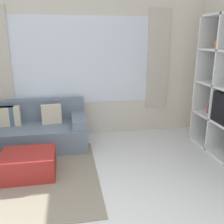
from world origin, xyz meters
TOP-DOWN VIEW (x-y plane):
  - wall_back at (0.00, 3.13)m, footprint 5.95×0.11m
  - area_rug at (-1.20, 1.57)m, footprint 2.54×2.03m
  - couch_main at (-0.94, 2.65)m, footprint 1.85×0.89m
  - ottoman at (-0.88, 1.63)m, footprint 0.73×0.58m

SIDE VIEW (x-z plane):
  - area_rug at x=-1.20m, z-range 0.00..0.01m
  - ottoman at x=-0.88m, z-range 0.00..0.34m
  - couch_main at x=-0.94m, z-range -0.10..0.68m
  - wall_back at x=0.00m, z-range 0.01..2.71m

